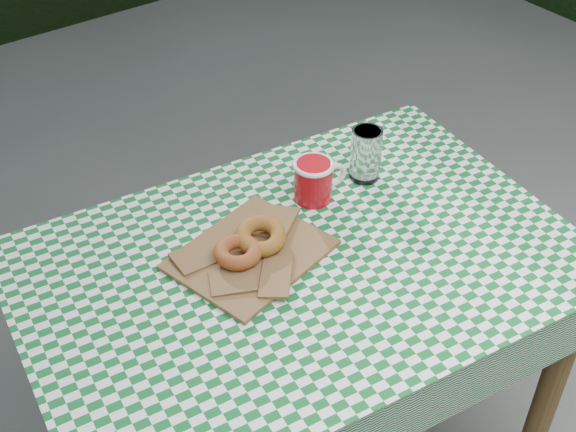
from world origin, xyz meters
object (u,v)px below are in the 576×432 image
(table, at_px, (299,376))
(paper_bag, at_px, (251,253))
(coffee_mug, at_px, (313,181))
(drinking_glass, at_px, (366,154))

(table, bearing_deg, paper_bag, 143.81)
(table, height_order, coffee_mug, coffee_mug)
(paper_bag, height_order, drinking_glass, drinking_glass)
(paper_bag, bearing_deg, drinking_glass, 10.75)
(coffee_mug, bearing_deg, drinking_glass, 8.01)
(coffee_mug, distance_m, drinking_glass, 0.15)
(table, xyz_separation_m, coffee_mug, (0.15, 0.15, 0.43))
(paper_bag, xyz_separation_m, drinking_glass, (0.38, 0.07, 0.06))
(table, bearing_deg, drinking_glass, 32.69)
(paper_bag, height_order, coffee_mug, coffee_mug)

